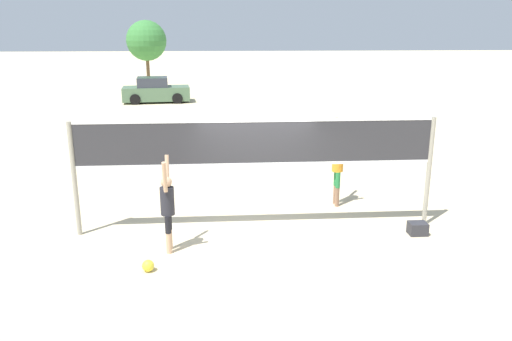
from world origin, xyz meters
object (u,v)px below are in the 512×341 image
gear_bag (418,228)px  tree_left_cluster (146,41)px  parked_car_near (156,91)px  player_spiker (167,204)px  volleyball (148,266)px  volleyball_net (256,150)px  player_blocker (338,161)px

gear_bag → tree_left_cluster: bearing=108.4°
gear_bag → parked_car_near: size_ratio=0.09×
player_spiker → parked_car_near: player_spiker is taller
player_spiker → parked_car_near: 22.30m
player_spiker → volleyball: size_ratio=8.70×
parked_car_near → volleyball_net: bearing=-83.5°
player_blocker → volleyball: player_blocker is taller
player_spiker → parked_car_near: size_ratio=0.46×
player_spiker → tree_left_cluster: tree_left_cluster is taller
volleyball_net → player_blocker: 2.72m
volleyball → tree_left_cluster: (-3.99, 30.42, 3.47)m
tree_left_cluster → parked_car_near: bearing=-79.3°
volleyball → player_blocker: bearing=37.9°
player_blocker → tree_left_cluster: bearing=-162.9°
player_blocker → player_spiker: bearing=-58.0°
volleyball_net → player_spiker: bearing=-151.1°
player_spiker → player_blocker: 4.74m
volleyball_net → volleyball: size_ratio=35.12×
player_blocker → volleyball: (-4.33, -3.38, -1.06)m
volleyball_net → player_spiker: (-1.84, -1.02, -0.82)m
volleyball → gear_bag: 5.84m
player_blocker → parked_car_near: size_ratio=0.52×
volleyball_net → volleyball: bearing=-138.8°
player_spiker → volleyball: (-0.32, -0.87, -0.91)m
player_blocker → parked_car_near: (-6.91, 19.60, -0.49)m
parked_car_near → tree_left_cluster: 8.11m
volleyball_net → tree_left_cluster: (-6.15, 28.54, 1.74)m
player_spiker → volleyball: 1.30m
volleyball_net → player_blocker: size_ratio=3.55×
player_blocker → tree_left_cluster: size_ratio=0.44×
volleyball_net → player_spiker: 2.26m
player_blocker → parked_car_near: 20.79m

